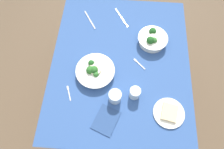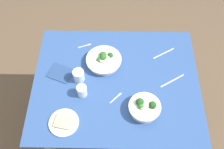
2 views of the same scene
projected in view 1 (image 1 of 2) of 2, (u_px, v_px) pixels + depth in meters
name	position (u px, v px, depth m)	size (l,w,h in m)	color
ground_plane	(118.00, 96.00, 2.05)	(6.00, 6.00, 0.00)	brown
dining_table	(120.00, 70.00, 1.49)	(1.20, 0.98, 0.74)	#2D4C84
broccoli_bowl_far	(152.00, 39.00, 1.41)	(0.22, 0.22, 0.10)	silver
broccoli_bowl_near	(95.00, 71.00, 1.31)	(0.26, 0.26, 0.09)	silver
bread_side_plate	(169.00, 113.00, 1.22)	(0.20, 0.20, 0.03)	silver
water_glass_center	(115.00, 97.00, 1.23)	(0.08, 0.08, 0.09)	silver
water_glass_side	(135.00, 93.00, 1.24)	(0.07, 0.07, 0.09)	silver
fork_by_far_bowl	(69.00, 92.00, 1.28)	(0.10, 0.05, 0.00)	#B7B7BC
fork_by_near_bowl	(139.00, 64.00, 1.37)	(0.08, 0.09, 0.00)	#B7B7BC
table_knife_left	(90.00, 20.00, 1.53)	(0.20, 0.01, 0.00)	#B7B7BC
table_knife_right	(122.00, 18.00, 1.54)	(0.21, 0.01, 0.00)	#B7B7BC
napkin_folded_upper	(106.00, 120.00, 1.20)	(0.17, 0.13, 0.01)	navy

